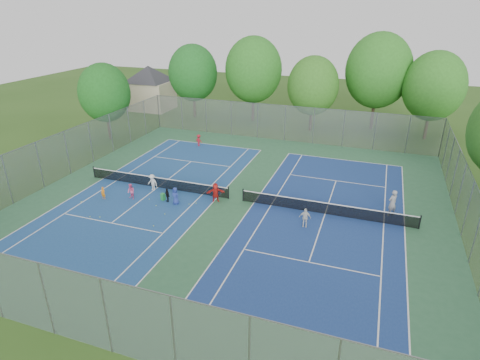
% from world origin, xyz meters
% --- Properties ---
extents(ground, '(120.00, 120.00, 0.00)m').
position_xyz_m(ground, '(0.00, 0.00, 0.00)').
color(ground, '#2C5019').
rests_on(ground, ground).
extents(court_pad, '(32.00, 32.00, 0.01)m').
position_xyz_m(court_pad, '(0.00, 0.00, 0.01)').
color(court_pad, '#2C5E3C').
rests_on(court_pad, ground).
extents(court_left, '(10.97, 23.77, 0.01)m').
position_xyz_m(court_left, '(-7.00, 0.00, 0.02)').
color(court_left, navy).
rests_on(court_left, court_pad).
extents(court_right, '(10.97, 23.77, 0.01)m').
position_xyz_m(court_right, '(7.00, 0.00, 0.02)').
color(court_right, navy).
rests_on(court_right, court_pad).
extents(net_left, '(12.87, 0.10, 0.91)m').
position_xyz_m(net_left, '(-7.00, 0.00, 0.46)').
color(net_left, black).
rests_on(net_left, ground).
extents(net_right, '(12.87, 0.10, 0.91)m').
position_xyz_m(net_right, '(7.00, 0.00, 0.46)').
color(net_right, black).
rests_on(net_right, ground).
extents(fence_north, '(32.00, 0.10, 4.00)m').
position_xyz_m(fence_north, '(0.00, 16.00, 2.00)').
color(fence_north, gray).
rests_on(fence_north, ground).
extents(fence_south, '(32.00, 0.10, 4.00)m').
position_xyz_m(fence_south, '(0.00, -16.00, 2.00)').
color(fence_south, gray).
rests_on(fence_south, ground).
extents(fence_west, '(0.10, 32.00, 4.00)m').
position_xyz_m(fence_west, '(-16.00, 0.00, 2.00)').
color(fence_west, gray).
rests_on(fence_west, ground).
extents(fence_east, '(0.10, 32.00, 4.00)m').
position_xyz_m(fence_east, '(16.00, 0.00, 2.00)').
color(fence_east, gray).
rests_on(fence_east, ground).
extents(house, '(11.03, 11.03, 7.30)m').
position_xyz_m(house, '(-22.00, 24.00, 4.21)').
color(house, '#B7A88C').
rests_on(house, ground).
extents(tree_nw, '(6.40, 6.40, 9.58)m').
position_xyz_m(tree_nw, '(-14.00, 22.00, 5.89)').
color(tree_nw, '#443326').
rests_on(tree_nw, ground).
extents(tree_nl, '(7.20, 7.20, 10.69)m').
position_xyz_m(tree_nl, '(-6.00, 23.00, 6.54)').
color(tree_nl, '#443326').
rests_on(tree_nl, ground).
extents(tree_nc, '(6.00, 6.00, 8.85)m').
position_xyz_m(tree_nc, '(2.00, 21.00, 5.39)').
color(tree_nc, '#443326').
rests_on(tree_nc, ground).
extents(tree_nr, '(7.60, 7.60, 11.42)m').
position_xyz_m(tree_nr, '(9.00, 24.00, 7.04)').
color(tree_nr, '#443326').
rests_on(tree_nr, ground).
extents(tree_ne, '(6.60, 6.60, 9.77)m').
position_xyz_m(tree_ne, '(15.00, 22.00, 5.97)').
color(tree_ne, '#443326').
rests_on(tree_ne, ground).
extents(tree_side_w, '(5.60, 5.60, 8.47)m').
position_xyz_m(tree_side_w, '(-19.00, 10.00, 5.24)').
color(tree_side_w, '#443326').
rests_on(tree_side_w, ground).
extents(ball_crate, '(0.44, 0.44, 0.30)m').
position_xyz_m(ball_crate, '(-8.20, 1.17, 0.15)').
color(ball_crate, blue).
rests_on(ball_crate, ground).
extents(ball_hopper, '(0.34, 0.34, 0.57)m').
position_xyz_m(ball_hopper, '(-5.38, -1.95, 0.28)').
color(ball_hopper, green).
rests_on(ball_hopper, ground).
extents(student_a, '(0.39, 0.26, 1.05)m').
position_xyz_m(student_a, '(-9.89, -3.36, 0.52)').
color(student_a, orange).
rests_on(student_a, ground).
extents(student_b, '(0.76, 0.68, 1.27)m').
position_xyz_m(student_b, '(-7.86, -2.56, 0.64)').
color(student_b, pink).
rests_on(student_b, ground).
extents(student_c, '(0.98, 0.65, 1.41)m').
position_xyz_m(student_c, '(-7.09, -0.60, 0.70)').
color(student_c, silver).
rests_on(student_c, ground).
extents(student_d, '(0.69, 0.58, 1.10)m').
position_xyz_m(student_d, '(-4.94, -2.04, 0.55)').
color(student_d, black).
rests_on(student_d, ground).
extents(student_e, '(0.74, 0.55, 1.38)m').
position_xyz_m(student_e, '(-4.13, -2.21, 0.69)').
color(student_e, navy).
rests_on(student_e, ground).
extents(student_f, '(1.48, 1.06, 1.54)m').
position_xyz_m(student_f, '(-1.39, -0.77, 0.77)').
color(student_f, red).
rests_on(student_f, ground).
extents(child_far_baseline, '(0.95, 0.73, 1.29)m').
position_xyz_m(child_far_baseline, '(-8.27, 10.99, 0.65)').
color(child_far_baseline, maroon).
rests_on(child_far_baseline, ground).
extents(instructor, '(0.86, 0.85, 2.01)m').
position_xyz_m(instructor, '(11.54, 1.43, 1.00)').
color(instructor, '#949497').
rests_on(instructor, ground).
extents(teen_court_b, '(0.85, 0.44, 1.40)m').
position_xyz_m(teen_court_b, '(5.91, -2.28, 0.70)').
color(teen_court_b, silver).
rests_on(teen_court_b, ground).
extents(tennis_ball_0, '(0.07, 0.07, 0.07)m').
position_xyz_m(tennis_ball_0, '(-5.37, -3.07, 0.03)').
color(tennis_ball_0, '#B7D732').
rests_on(tennis_ball_0, ground).
extents(tennis_ball_1, '(0.07, 0.07, 0.07)m').
position_xyz_m(tennis_ball_1, '(-4.08, -4.02, 0.03)').
color(tennis_ball_1, '#B4C92E').
rests_on(tennis_ball_1, ground).
extents(tennis_ball_2, '(0.07, 0.07, 0.07)m').
position_xyz_m(tennis_ball_2, '(-3.96, -5.80, 0.03)').
color(tennis_ball_2, yellow).
rests_on(tennis_ball_2, ground).
extents(tennis_ball_3, '(0.07, 0.07, 0.07)m').
position_xyz_m(tennis_ball_3, '(-8.28, -5.99, 0.03)').
color(tennis_ball_3, '#C8E735').
rests_on(tennis_ball_3, ground).
extents(tennis_ball_4, '(0.07, 0.07, 0.07)m').
position_xyz_m(tennis_ball_4, '(-6.46, -2.26, 0.03)').
color(tennis_ball_4, '#CEDE33').
rests_on(tennis_ball_4, ground).
extents(tennis_ball_5, '(0.07, 0.07, 0.07)m').
position_xyz_m(tennis_ball_5, '(-2.66, -1.67, 0.03)').
color(tennis_ball_5, '#B3D531').
rests_on(tennis_ball_5, ground).
extents(tennis_ball_6, '(0.07, 0.07, 0.07)m').
position_xyz_m(tennis_ball_6, '(-11.21, -4.43, 0.03)').
color(tennis_ball_6, '#E2F037').
rests_on(tennis_ball_6, ground).
extents(tennis_ball_7, '(0.07, 0.07, 0.07)m').
position_xyz_m(tennis_ball_7, '(-3.11, -1.99, 0.03)').
color(tennis_ball_7, '#ADC12D').
rests_on(tennis_ball_7, ground).
extents(tennis_ball_8, '(0.07, 0.07, 0.07)m').
position_xyz_m(tennis_ball_8, '(-10.68, -2.58, 0.03)').
color(tennis_ball_8, '#C4D631').
rests_on(tennis_ball_8, ground).
extents(tennis_ball_9, '(0.07, 0.07, 0.07)m').
position_xyz_m(tennis_ball_9, '(-8.99, -6.20, 0.03)').
color(tennis_ball_9, '#CAD631').
rests_on(tennis_ball_9, ground).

